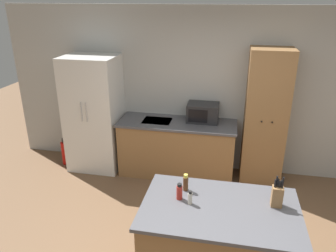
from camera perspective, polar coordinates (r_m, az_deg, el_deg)
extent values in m
cube|color=#B2B2AD|center=(5.21, 10.03, 5.70)|extent=(7.20, 0.06, 2.60)
cube|color=white|center=(5.43, -12.75, 2.08)|extent=(0.83, 0.67, 1.86)
cylinder|color=silver|center=(5.11, -14.85, 2.36)|extent=(0.02, 0.02, 0.30)
cylinder|color=silver|center=(5.07, -14.03, 2.31)|extent=(0.02, 0.02, 0.30)
cube|color=olive|center=(5.26, 1.58, -4.00)|extent=(1.79, 0.64, 0.86)
cube|color=#4C4C51|center=(5.08, 1.63, 0.52)|extent=(1.83, 0.68, 0.03)
cube|color=#9EA0A3|center=(5.14, -1.91, 0.90)|extent=(0.44, 0.34, 0.01)
cube|color=olive|center=(5.05, 16.57, 1.29)|extent=(0.60, 0.50, 2.05)
sphere|color=black|center=(4.79, 15.98, 0.73)|extent=(0.02, 0.02, 0.02)
sphere|color=black|center=(4.80, 17.69, 0.60)|extent=(0.02, 0.02, 0.02)
cube|color=olive|center=(3.41, 8.56, -20.33)|extent=(1.38, 0.86, 0.89)
cube|color=#4C4C51|center=(3.12, 9.05, -14.02)|extent=(1.44, 0.92, 0.03)
cube|color=#232326|center=(5.09, 6.10, 2.36)|extent=(0.48, 0.35, 0.28)
cube|color=black|center=(4.93, 5.22, 1.72)|extent=(0.29, 0.01, 0.20)
cube|color=olive|center=(3.19, 18.45, -11.58)|extent=(0.10, 0.08, 0.20)
cylinder|color=black|center=(3.12, 18.16, -9.47)|extent=(0.02, 0.02, 0.08)
cylinder|color=black|center=(3.12, 18.41, -9.12)|extent=(0.02, 0.02, 0.11)
cylinder|color=black|center=(3.12, 18.63, -9.39)|extent=(0.02, 0.02, 0.08)
cylinder|color=black|center=(3.13, 18.86, -9.63)|extent=(0.02, 0.02, 0.06)
cylinder|color=black|center=(3.13, 19.08, -9.53)|extent=(0.02, 0.02, 0.07)
cylinder|color=black|center=(3.12, 19.38, -9.26)|extent=(0.02, 0.02, 0.11)
cylinder|color=#563319|center=(3.27, 3.09, -10.00)|extent=(0.05, 0.05, 0.14)
cylinder|color=#E5DB4C|center=(3.23, 3.12, -8.68)|extent=(0.04, 0.04, 0.03)
cylinder|color=beige|center=(3.09, 3.86, -12.49)|extent=(0.04, 0.04, 0.11)
cylinder|color=black|center=(3.06, 3.89, -11.44)|extent=(0.03, 0.03, 0.02)
cylinder|color=#B2281E|center=(3.15, 2.00, -11.52)|extent=(0.06, 0.06, 0.14)
cylinder|color=black|center=(3.10, 2.02, -10.24)|extent=(0.04, 0.04, 0.03)
cylinder|color=red|center=(5.90, -17.54, -4.51)|extent=(0.10, 0.10, 0.41)
cylinder|color=black|center=(5.80, -17.80, -2.40)|extent=(0.05, 0.05, 0.07)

